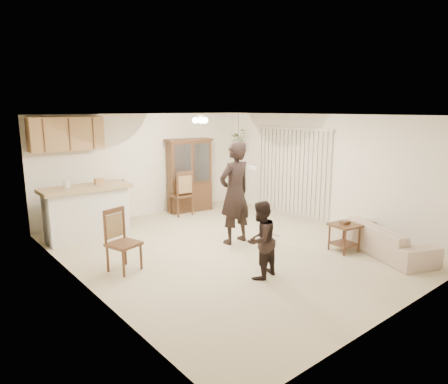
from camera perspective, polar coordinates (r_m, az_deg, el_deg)
floor at (r=7.70m, az=0.94°, el=-8.06°), size 6.50×6.50×0.00m
ceiling at (r=7.24m, az=1.00°, el=10.90°), size 5.50×6.50×0.02m
wall_back at (r=10.03m, az=-11.18°, el=3.77°), size 5.50×0.02×2.50m
wall_front at (r=5.38m, az=24.05°, el=-3.94°), size 5.50×0.02×2.50m
wall_left at (r=6.00m, az=-19.48°, el=-2.04°), size 0.02×6.50×2.50m
wall_right at (r=9.36m, az=13.92°, el=3.08°), size 0.02×6.50×2.50m
breakfast_bar at (r=8.62m, az=-18.96°, el=-3.05°), size 1.60×0.55×1.00m
bar_top at (r=8.50m, az=-19.21°, el=0.54°), size 1.75×0.70×0.08m
upper_cabinets at (r=9.04m, az=-21.58°, el=7.73°), size 1.50×0.34×0.70m
vertical_blinds at (r=9.91m, az=9.57°, el=2.85°), size 0.06×2.30×2.10m
ceiling_fixture at (r=8.31m, az=-3.39°, el=10.31°), size 0.36×0.36×0.20m
hanging_plant at (r=10.58m, az=2.06°, el=7.66°), size 0.43×0.37×0.48m
plant_cord at (r=10.57m, az=2.07°, el=9.42°), size 0.01×0.01×0.65m
sofa at (r=7.91m, az=22.23°, el=-5.63°), size 1.37×2.01×0.73m
adult at (r=7.79m, az=1.55°, el=-0.91°), size 0.67×0.46×1.80m
child at (r=6.25m, az=5.24°, el=-6.34°), size 0.74×0.63×1.35m
china_hutch at (r=10.33m, az=-4.97°, el=2.34°), size 1.25×0.65×1.87m
side_table at (r=7.80m, az=16.79°, el=-6.19°), size 0.54×0.54×0.58m
chair_bar at (r=6.80m, az=-14.06°, el=-8.55°), size 0.56×0.56×1.03m
chair_hutch_left at (r=9.48m, az=-15.16°, el=-2.83°), size 0.61×0.61×1.01m
chair_hutch_right at (r=10.06m, az=-6.14°, el=-1.45°), size 0.53×0.53×1.13m
controller_adult at (r=7.34m, az=4.10°, el=3.44°), size 0.06×0.18×0.05m
controller_child at (r=6.08m, az=7.51°, el=-6.11°), size 0.05×0.11×0.03m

